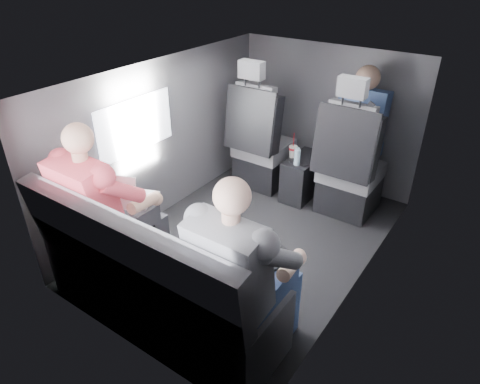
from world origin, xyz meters
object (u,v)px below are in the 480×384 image
Objects in this scene: laptop_white at (126,195)px; center_console at (303,177)px; passenger_rear_left at (106,208)px; passenger_front_right at (361,124)px; rear_bench at (156,284)px; soda_cup at (293,151)px; laptop_black at (263,251)px; front_seat_left at (261,148)px; front_seat_right at (349,172)px; water_bottle at (297,157)px; passenger_rear_right at (244,271)px.

center_console is at bearing 72.77° from laptop_white.
passenger_rear_left is 1.50× the size of passenger_front_right.
passenger_rear_left is at bearing -113.61° from passenger_front_right.
soda_cup is (-0.10, 1.90, 0.15)m from rear_bench.
soda_cup is 1.74m from laptop_black.
front_seat_left is 2.64× the size of center_console.
front_seat_right is 1.96m from rear_bench.
water_bottle is 0.13× the size of passenger_rear_right.
water_bottle reaches higher than center_console.
passenger_rear_right reaches higher than water_bottle.
center_console is 0.39× the size of passenger_rear_left.
front_seat_left is 0.36m from soda_cup.
front_seat_right is 3.54× the size of laptop_black.
rear_bench is at bearing -100.76° from passenger_front_right.
passenger_rear_right is (0.68, -1.80, 0.17)m from soda_cup.
center_console is 0.30× the size of rear_bench.
soda_cup is 0.20× the size of passenger_rear_right.
soda_cup is at bearing 92.92° from rear_bench.
passenger_rear_right is (1.10, -0.18, -0.00)m from laptop_white.
passenger_rear_right is at bearing -72.41° from center_console.
rear_bench is at bearing -10.91° from passenger_rear_left.
rear_bench reaches higher than laptop_black.
passenger_front_right is at bearing 79.24° from rear_bench.
passenger_rear_right reaches higher than rear_bench.
laptop_black is (0.57, -1.64, 0.43)m from center_console.
passenger_front_right reaches higher than center_console.
soda_cup is 0.19× the size of passenger_rear_left.
soda_cup is 0.29× the size of passenger_front_right.
front_seat_right is 1.53× the size of passenger_front_right.
center_console is at bearing 109.22° from laptop_black.
laptop_white is 1.12m from passenger_rear_right.
front_seat_right is at bearing 15.19° from water_bottle.
center_console is 1.94m from rear_bench.
passenger_front_right is at bearing 16.69° from front_seat_left.
water_bottle is 0.62m from passenger_front_right.
center_console is at bearing 92.58° from water_bottle.
passenger_rear_right is (0.59, 0.10, 0.32)m from rear_bench.
rear_bench is 2.24m from passenger_front_right.
laptop_white is 2.10m from passenger_front_right.
laptop_black is at bearing 27.75° from rear_bench.
rear_bench is 6.64× the size of soda_cup.
passenger_front_right is at bearing 27.99° from center_console.
passenger_front_right reaches higher than passenger_rear_right.
center_console is 1.98m from passenger_rear_right.
front_seat_left reaches higher than laptop_white.
center_console is at bearing 25.46° from soda_cup.
passenger_rear_right is (1.04, -1.81, 0.23)m from front_seat_left.
laptop_black is at bearing 10.96° from passenger_rear_left.
passenger_rear_left is 2.26m from passenger_front_right.
rear_bench is 0.60m from passenger_rear_left.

